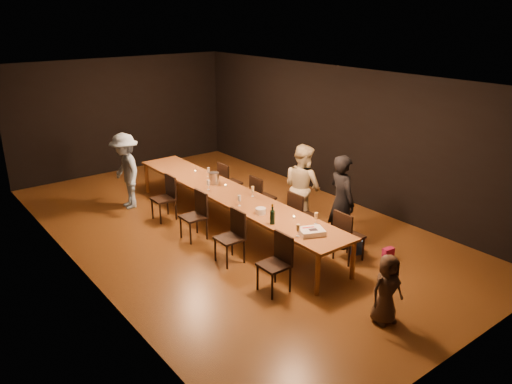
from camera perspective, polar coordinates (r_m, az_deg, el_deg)
ground at (r=10.14m, az=-2.95°, el=-4.05°), size 10.00×10.00×0.00m
room_shell at (r=9.48m, az=-3.17°, el=7.47°), size 6.04×10.04×3.02m
table at (r=9.88m, az=-3.02°, el=-0.34°), size 0.90×6.00×0.75m
chair_right_0 at (r=8.83m, az=10.62°, el=-4.91°), size 0.42×0.42×0.93m
chair_right_1 at (r=9.59m, az=5.31°, el=-2.56°), size 0.42×0.42×0.93m
chair_right_2 at (r=10.43m, az=0.84°, el=-0.55°), size 0.42×0.42×0.93m
chair_right_3 at (r=11.34m, az=-2.95°, el=1.15°), size 0.42×0.42×0.93m
chair_left_0 at (r=7.76m, az=2.07°, el=-8.26°), size 0.42×0.42×0.93m
chair_left_1 at (r=8.61m, az=-3.06°, el=-5.25°), size 0.42×0.42×0.93m
chair_left_2 at (r=9.54m, az=-7.19°, el=-2.76°), size 0.42×0.42×0.93m
chair_left_3 at (r=10.52m, az=-10.55°, el=-0.72°), size 0.42×0.42×0.93m
woman_birthday at (r=9.19m, az=9.74°, el=-1.07°), size 0.54×0.71×1.75m
woman_tan at (r=9.87m, az=5.34°, el=0.59°), size 0.66×0.85×1.73m
man_blue at (r=11.24m, az=-14.65°, el=2.33°), size 0.74×1.15×1.68m
child at (r=7.26m, az=14.72°, el=-10.69°), size 0.56×0.42×1.03m
gift_bag_red at (r=9.10m, az=14.85°, el=-6.91°), size 0.21×0.13×0.24m
gift_bag_blue at (r=9.21m, az=11.40°, el=-6.19°), size 0.24×0.20×0.26m
birthday_cake at (r=8.09m, az=6.37°, el=-4.51°), size 0.48×0.44×0.09m
plate_stack at (r=8.82m, az=0.54°, el=-2.18°), size 0.20×0.20×0.10m
champagne_bottle at (r=8.37m, az=1.89°, el=-2.52°), size 0.09×0.09×0.36m
ice_bucket at (r=10.37m, az=-4.84°, el=1.61°), size 0.25×0.25×0.24m
wineglass_0 at (r=7.98m, az=4.83°, el=-4.39°), size 0.06×0.06×0.21m
wineglass_1 at (r=8.45m, az=6.87°, el=-3.02°), size 0.06×0.06×0.21m
wineglass_2 at (r=9.16m, az=-1.92°, el=-0.98°), size 0.06×0.06×0.21m
wineglass_3 at (r=9.61m, az=-0.39°, el=0.07°), size 0.06×0.06×0.21m
wineglass_4 at (r=10.02m, az=-5.48°, el=0.82°), size 0.06×0.06×0.21m
wineglass_5 at (r=10.81m, az=-5.46°, el=2.28°), size 0.06×0.06×0.21m
tealight_near at (r=8.68m, az=4.36°, el=-2.91°), size 0.05×0.05×0.03m
tealight_mid at (r=10.22m, az=-3.50°, el=0.74°), size 0.05×0.05×0.03m
tealight_far at (r=11.17m, az=-6.97°, el=2.35°), size 0.05×0.05×0.03m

